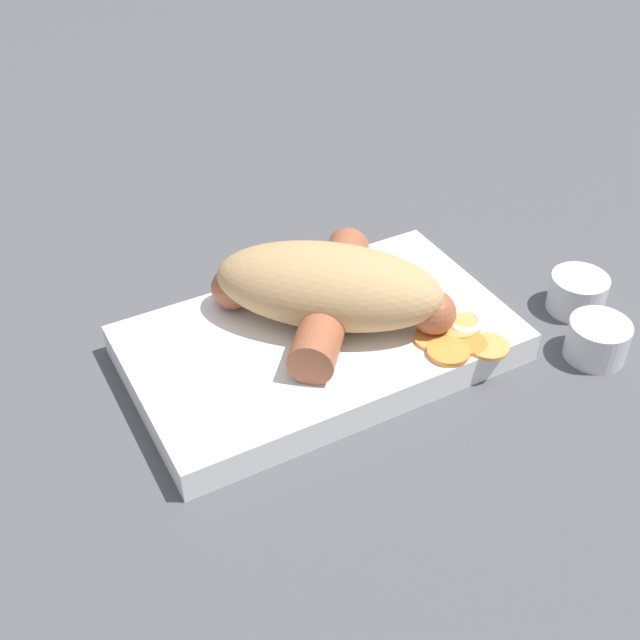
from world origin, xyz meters
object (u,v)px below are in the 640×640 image
at_px(bread_roll, 328,286).
at_px(sausage, 331,300).
at_px(condiment_cup_far, 577,295).
at_px(condiment_cup_near, 597,342).
at_px(food_tray, 320,343).

xyz_separation_m(bread_roll, sausage, (0.00, -0.00, -0.01)).
relative_size(sausage, condiment_cup_far, 3.25).
relative_size(bread_roll, condiment_cup_far, 3.86).
xyz_separation_m(sausage, condiment_cup_near, (0.17, -0.11, -0.03)).
xyz_separation_m(bread_roll, condiment_cup_far, (0.20, -0.06, -0.04)).
xyz_separation_m(food_tray, condiment_cup_near, (0.18, -0.10, 0.00)).
relative_size(food_tray, condiment_cup_far, 6.12).
xyz_separation_m(condiment_cup_near, condiment_cup_far, (0.03, 0.05, 0.00)).
height_order(bread_roll, sausage, bread_roll).
bearing_deg(condiment_cup_near, sausage, 147.04).
xyz_separation_m(food_tray, sausage, (0.01, 0.01, 0.03)).
bearing_deg(condiment_cup_near, bread_roll, 147.19).
distance_m(condiment_cup_near, condiment_cup_far, 0.06).
bearing_deg(sausage, bread_roll, 161.23).
bearing_deg(bread_roll, food_tray, -140.78).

